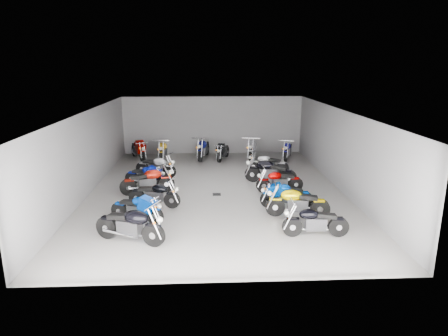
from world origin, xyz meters
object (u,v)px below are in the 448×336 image
Objects in this scene: motorcycle_right_c at (286,195)px; motorcycle_back_f at (288,150)px; motorcycle_right_a at (315,221)px; motorcycle_back_a at (138,149)px; motorcycle_left_d at (148,181)px; motorcycle_left_a at (130,225)px; motorcycle_left_c at (155,194)px; motorcycle_back_d at (223,151)px; drain_grate at (217,194)px; motorcycle_right_e at (270,171)px; motorcycle_back_c at (203,148)px; motorcycle_right_b at (297,202)px; motorcycle_left_f at (156,166)px; motorcycle_back_e at (252,149)px; motorcycle_left_b at (137,208)px; motorcycle_right_f at (268,164)px; motorcycle_back_b at (163,150)px; motorcycle_left_e at (146,176)px; motorcycle_right_d at (279,181)px.

motorcycle_back_f is at bearing -9.90° from motorcycle_right_c.
motorcycle_right_a is 12.19m from motorcycle_back_a.
motorcycle_left_a is at bearing -13.96° from motorcycle_left_d.
motorcycle_left_c is 7.61m from motorcycle_back_d.
motorcycle_left_c is (-2.24, -1.27, 0.46)m from drain_grate.
motorcycle_back_a is (-6.76, 10.14, 0.08)m from motorcycle_right_a.
motorcycle_back_d reaches higher than drain_grate.
motorcycle_right_e is at bearing 30.41° from drain_grate.
motorcycle_right_b is at bearing 121.68° from motorcycle_back_c.
motorcycle_right_b is 1.12× the size of motorcycle_right_c.
motorcycle_left_f is 0.81× the size of motorcycle_back_e.
motorcycle_left_b is at bearing 88.47° from motorcycle_back_c.
motorcycle_right_e is at bearing 130.25° from motorcycle_back_d.
motorcycle_back_c is (-2.99, 3.18, 0.08)m from motorcycle_right_f.
motorcycle_right_b is at bearing 9.28° from motorcycle_right_a.
motorcycle_left_b is 0.81× the size of motorcycle_back_b.
motorcycle_left_e is at bearing 177.86° from motorcycle_left_d.
motorcycle_right_b is at bearing 47.18° from motorcycle_left_d.
motorcycle_right_f is at bearing 18.58° from motorcycle_right_e.
motorcycle_left_f is at bearing 41.47° from motorcycle_right_a.
motorcycle_left_a reaches higher than motorcycle_left_d.
motorcycle_right_f is 0.85× the size of motorcycle_back_b.
motorcycle_left_d reaches higher than motorcycle_right_d.
motorcycle_back_d reaches higher than motorcycle_left_b.
motorcycle_left_e reaches higher than motorcycle_right_c.
motorcycle_left_a is 7.37m from motorcycle_right_e.
motorcycle_left_d reaches higher than motorcycle_right_f.
motorcycle_left_f is 1.00× the size of motorcycle_back_d.
motorcycle_left_b is at bearing -134.52° from drain_grate.
motorcycle_left_b is at bearing 101.55° from motorcycle_right_b.
motorcycle_left_a is 10.55m from motorcycle_back_c.
motorcycle_left_d is at bearing 72.66° from motorcycle_right_c.
motorcycle_right_e reaches higher than motorcycle_right_a.
motorcycle_back_e is (-0.38, 2.89, 0.10)m from motorcycle_right_f.
motorcycle_left_a reaches higher than motorcycle_right_d.
motorcycle_right_d is 2.76m from motorcycle_right_f.
motorcycle_right_f is at bearing 168.05° from motorcycle_left_a.
motorcycle_right_c is at bearing 20.27° from motorcycle_right_b.
motorcycle_left_b is 0.95× the size of motorcycle_left_f.
motorcycle_left_b is 10.79m from motorcycle_back_f.
motorcycle_left_e is 8.32m from motorcycle_back_f.
motorcycle_back_a is (-1.75, 7.37, 0.08)m from motorcycle_left_c.
motorcycle_left_b is at bearing 0.66° from motorcycle_left_c.
motorcycle_right_d is 0.88× the size of motorcycle_back_a.
motorcycle_left_c is 7.17m from motorcycle_back_b.
motorcycle_back_c is (-3.31, 10.20, 0.08)m from motorcycle_right_a.
motorcycle_back_b is (-5.42, 9.93, 0.06)m from motorcycle_right_a.
motorcycle_left_d is at bearing 136.56° from motorcycle_right_f.
motorcycle_right_d is 0.81× the size of motorcycle_back_e.
motorcycle_right_a is 0.93× the size of motorcycle_right_b.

